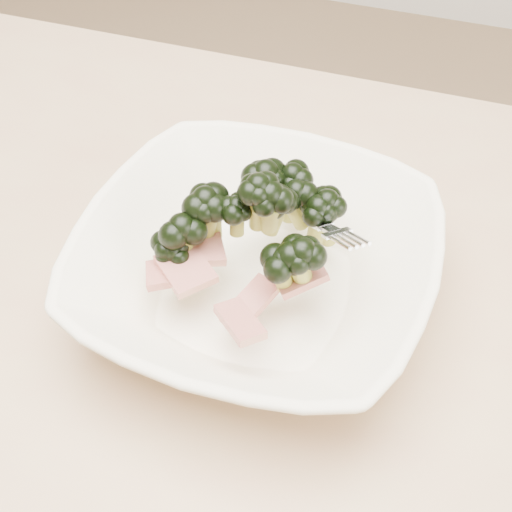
{
  "coord_description": "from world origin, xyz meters",
  "views": [
    {
      "loc": [
        0.24,
        -0.34,
        1.23
      ],
      "look_at": [
        0.12,
        0.04,
        0.8
      ],
      "focal_mm": 50.0,
      "sensor_mm": 36.0,
      "label": 1
    }
  ],
  "objects": [
    {
      "name": "dining_table",
      "position": [
        0.0,
        0.0,
        0.65
      ],
      "size": [
        1.2,
        0.8,
        0.75
      ],
      "color": "tan",
      "rests_on": "ground"
    },
    {
      "name": "broccoli_dish",
      "position": [
        0.12,
        0.04,
        0.79
      ],
      "size": [
        0.3,
        0.3,
        0.13
      ],
      "color": "white",
      "rests_on": "dining_table"
    }
  ]
}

